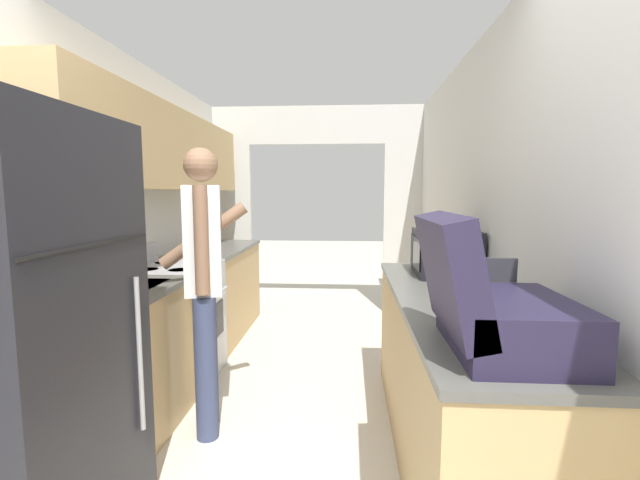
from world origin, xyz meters
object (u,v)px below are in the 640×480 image
range_oven (174,322)px  microwave (445,253)px  suitcase (489,306)px  refrigerator (13,342)px  person (204,282)px

range_oven → microwave: microwave is taller
suitcase → microwave: 1.42m
refrigerator → person: refrigerator is taller
range_oven → microwave: 2.11m
person → range_oven: bearing=19.2°
refrigerator → suitcase: 1.82m
microwave → person: bearing=-162.7°
refrigerator → suitcase: (1.81, -0.01, 0.18)m
range_oven → microwave: size_ratio=2.22×
refrigerator → microwave: size_ratio=3.75×
range_oven → microwave: bearing=-6.5°
refrigerator → range_oven: 1.69m
refrigerator → person: 1.03m
range_oven → suitcase: (1.86, -1.64, 0.61)m
refrigerator → person: bearing=64.4°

